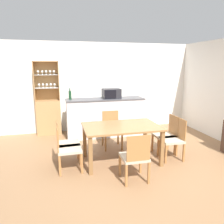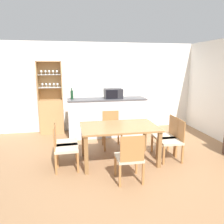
{
  "view_description": "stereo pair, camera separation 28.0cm",
  "coord_description": "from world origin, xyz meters",
  "px_view_note": "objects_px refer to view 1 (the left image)",
  "views": [
    {
      "loc": [
        -1.44,
        -3.74,
        1.91
      ],
      "look_at": [
        -0.23,
        1.08,
        0.84
      ],
      "focal_mm": 35.0,
      "sensor_mm": 36.0,
      "label": 1
    },
    {
      "loc": [
        -1.17,
        -3.8,
        1.91
      ],
      "look_at": [
        -0.23,
        1.08,
        0.84
      ],
      "focal_mm": 35.0,
      "sensor_mm": 36.0,
      "label": 2
    }
  ],
  "objects_px": {
    "dining_chair_side_left_near": "(67,149)",
    "microwave": "(111,94)",
    "dining_chair_side_left_far": "(66,143)",
    "display_cabinet": "(49,112)",
    "dining_chair_side_right_far": "(167,135)",
    "dining_chair_head_near": "(135,157)",
    "dining_chair_side_right_near": "(173,139)",
    "dining_table": "(121,131)",
    "wine_bottle": "(70,95)",
    "dining_chair_head_far": "(112,130)"
  },
  "relations": [
    {
      "from": "dining_chair_side_right_near",
      "to": "wine_bottle",
      "type": "bearing_deg",
      "value": 49.36
    },
    {
      "from": "dining_chair_head_far",
      "to": "wine_bottle",
      "type": "relative_size",
      "value": 2.88
    },
    {
      "from": "dining_chair_side_left_far",
      "to": "dining_table",
      "type": "bearing_deg",
      "value": 79.41
    },
    {
      "from": "dining_chair_side_left_near",
      "to": "dining_chair_head_near",
      "type": "distance_m",
      "value": 1.26
    },
    {
      "from": "dining_table",
      "to": "microwave",
      "type": "height_order",
      "value": "microwave"
    },
    {
      "from": "dining_chair_side_left_far",
      "to": "microwave",
      "type": "bearing_deg",
      "value": 136.86
    },
    {
      "from": "dining_chair_side_right_far",
      "to": "microwave",
      "type": "xyz_separation_m",
      "value": [
        -0.86,
        1.53,
        0.74
      ]
    },
    {
      "from": "dining_table",
      "to": "dining_chair_head_near",
      "type": "distance_m",
      "value": 0.83
    },
    {
      "from": "display_cabinet",
      "to": "wine_bottle",
      "type": "xyz_separation_m",
      "value": [
        0.58,
        -0.47,
        0.52
      ]
    },
    {
      "from": "dining_chair_side_left_near",
      "to": "dining_chair_side_right_near",
      "type": "bearing_deg",
      "value": 88.91
    },
    {
      "from": "dining_table",
      "to": "dining_chair_head_far",
      "type": "bearing_deg",
      "value": 89.88
    },
    {
      "from": "dining_chair_side_left_near",
      "to": "dining_chair_side_right_far",
      "type": "relative_size",
      "value": 1.0
    },
    {
      "from": "dining_chair_side_right_near",
      "to": "dining_chair_side_left_near",
      "type": "bearing_deg",
      "value": 93.34
    },
    {
      "from": "display_cabinet",
      "to": "microwave",
      "type": "bearing_deg",
      "value": -17.76
    },
    {
      "from": "display_cabinet",
      "to": "dining_table",
      "type": "xyz_separation_m",
      "value": [
        1.46,
        -2.21,
        0.01
      ]
    },
    {
      "from": "microwave",
      "to": "wine_bottle",
      "type": "distance_m",
      "value": 1.09
    },
    {
      "from": "dining_table",
      "to": "dining_chair_head_near",
      "type": "xyz_separation_m",
      "value": [
        -0.0,
        -0.8,
        -0.22
      ]
    },
    {
      "from": "display_cabinet",
      "to": "dining_chair_side_left_far",
      "type": "bearing_deg",
      "value": -79.51
    },
    {
      "from": "dining_chair_side_left_near",
      "to": "dining_chair_side_right_far",
      "type": "distance_m",
      "value": 2.16
    },
    {
      "from": "dining_chair_side_left_near",
      "to": "microwave",
      "type": "bearing_deg",
      "value": 143.68
    },
    {
      "from": "display_cabinet",
      "to": "dining_chair_head_far",
      "type": "bearing_deg",
      "value": -44.04
    },
    {
      "from": "dining_chair_side_right_near",
      "to": "dining_chair_head_far",
      "type": "bearing_deg",
      "value": 51.97
    },
    {
      "from": "dining_chair_side_right_far",
      "to": "dining_table",
      "type": "bearing_deg",
      "value": 97.24
    },
    {
      "from": "dining_table",
      "to": "microwave",
      "type": "distance_m",
      "value": 1.77
    },
    {
      "from": "display_cabinet",
      "to": "dining_chair_side_right_near",
      "type": "height_order",
      "value": "display_cabinet"
    },
    {
      "from": "dining_chair_head_far",
      "to": "microwave",
      "type": "xyz_separation_m",
      "value": [
        0.21,
        0.87,
        0.74
      ]
    },
    {
      "from": "dining_chair_head_far",
      "to": "dining_chair_side_right_far",
      "type": "bearing_deg",
      "value": 150.47
    },
    {
      "from": "display_cabinet",
      "to": "dining_chair_side_left_near",
      "type": "relative_size",
      "value": 2.38
    },
    {
      "from": "wine_bottle",
      "to": "dining_chair_head_near",
      "type": "bearing_deg",
      "value": -70.98
    },
    {
      "from": "dining_chair_side_right_near",
      "to": "dining_chair_head_near",
      "type": "height_order",
      "value": "same"
    },
    {
      "from": "display_cabinet",
      "to": "dining_chair_side_right_far",
      "type": "distance_m",
      "value": 3.27
    },
    {
      "from": "dining_chair_head_near",
      "to": "display_cabinet",
      "type": "bearing_deg",
      "value": 116.53
    },
    {
      "from": "dining_chair_side_left_far",
      "to": "dining_chair_side_left_near",
      "type": "relative_size",
      "value": 1.0
    },
    {
      "from": "wine_bottle",
      "to": "dining_chair_head_far",
      "type": "bearing_deg",
      "value": -46.93
    },
    {
      "from": "dining_chair_side_left_far",
      "to": "dining_chair_head_far",
      "type": "height_order",
      "value": "same"
    },
    {
      "from": "dining_table",
      "to": "dining_chair_side_left_near",
      "type": "distance_m",
      "value": 1.1
    },
    {
      "from": "dining_chair_side_right_near",
      "to": "wine_bottle",
      "type": "distance_m",
      "value": 2.81
    },
    {
      "from": "microwave",
      "to": "dining_chair_head_far",
      "type": "bearing_deg",
      "value": -103.6
    },
    {
      "from": "dining_chair_side_right_near",
      "to": "microwave",
      "type": "xyz_separation_m",
      "value": [
        -0.86,
        1.82,
        0.74
      ]
    },
    {
      "from": "dining_chair_side_left_far",
      "to": "wine_bottle",
      "type": "xyz_separation_m",
      "value": [
        0.2,
        1.6,
        0.73
      ]
    },
    {
      "from": "display_cabinet",
      "to": "dining_table",
      "type": "bearing_deg",
      "value": -56.62
    },
    {
      "from": "dining_chair_head_near",
      "to": "wine_bottle",
      "type": "bearing_deg",
      "value": 109.75
    },
    {
      "from": "dining_chair_side_left_near",
      "to": "microwave",
      "type": "relative_size",
      "value": 1.79
    },
    {
      "from": "dining_chair_side_left_far",
      "to": "dining_chair_head_near",
      "type": "distance_m",
      "value": 1.43
    },
    {
      "from": "dining_chair_head_near",
      "to": "dining_chair_side_right_far",
      "type": "bearing_deg",
      "value": 42.01
    },
    {
      "from": "dining_chair_side_left_near",
      "to": "display_cabinet",
      "type": "bearing_deg",
      "value": -171.79
    },
    {
      "from": "dining_chair_side_right_near",
      "to": "dining_chair_head_far",
      "type": "distance_m",
      "value": 1.43
    },
    {
      "from": "dining_table",
      "to": "dining_chair_side_left_far",
      "type": "distance_m",
      "value": 1.1
    },
    {
      "from": "dining_chair_head_far",
      "to": "microwave",
      "type": "distance_m",
      "value": 1.16
    },
    {
      "from": "dining_chair_side_right_far",
      "to": "wine_bottle",
      "type": "height_order",
      "value": "wine_bottle"
    }
  ]
}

